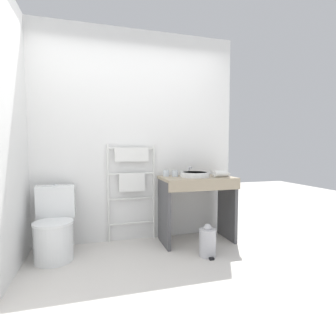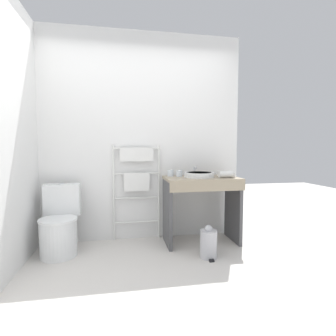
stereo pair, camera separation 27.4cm
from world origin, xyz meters
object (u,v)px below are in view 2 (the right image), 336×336
at_px(cup_near_wall, 171,173).
at_px(sink_basin, 199,175).
at_px(toilet, 60,226).
at_px(towel_radiator, 137,175).
at_px(trash_bin, 208,243).
at_px(hair_dryer, 226,174).
at_px(cup_near_edge, 179,173).

bearing_deg(cup_near_wall, sink_basin, -25.98).
bearing_deg(cup_near_wall, toilet, -170.54).
height_order(towel_radiator, cup_near_wall, towel_radiator).
distance_m(cup_near_wall, trash_bin, 0.99).
distance_m(cup_near_wall, hair_dryer, 0.69).
relative_size(toilet, cup_near_wall, 9.50).
bearing_deg(trash_bin, towel_radiator, 135.39).
relative_size(sink_basin, cup_near_edge, 4.64).
bearing_deg(cup_near_edge, toilet, -173.24).
distance_m(sink_basin, cup_near_edge, 0.25).
height_order(cup_near_edge, trash_bin, cup_near_edge).
bearing_deg(towel_radiator, cup_near_wall, -11.73).
bearing_deg(sink_basin, hair_dryer, -17.15).
bearing_deg(sink_basin, cup_near_wall, 154.02).
distance_m(cup_near_wall, cup_near_edge, 0.11).
height_order(towel_radiator, sink_basin, towel_radiator).
bearing_deg(cup_near_edge, trash_bin, -71.25).
xyz_separation_m(cup_near_wall, cup_near_edge, (0.10, -0.05, -0.00)).
distance_m(toilet, cup_near_edge, 1.52).
relative_size(toilet, towel_radiator, 0.63).
bearing_deg(towel_radiator, toilet, -160.87).
height_order(hair_dryer, trash_bin, hair_dryer).
relative_size(cup_near_edge, hair_dryer, 0.36).
relative_size(towel_radiator, trash_bin, 3.44).
bearing_deg(cup_near_edge, hair_dryer, -20.93).
distance_m(towel_radiator, cup_near_edge, 0.54).
xyz_separation_m(toilet, towel_radiator, (0.88, 0.30, 0.52)).
distance_m(toilet, cup_near_wall, 1.43).
bearing_deg(hair_dryer, toilet, 178.82).
distance_m(towel_radiator, sink_basin, 0.79).
relative_size(cup_near_wall, cup_near_edge, 1.03).
xyz_separation_m(towel_radiator, sink_basin, (0.75, -0.25, 0.01)).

